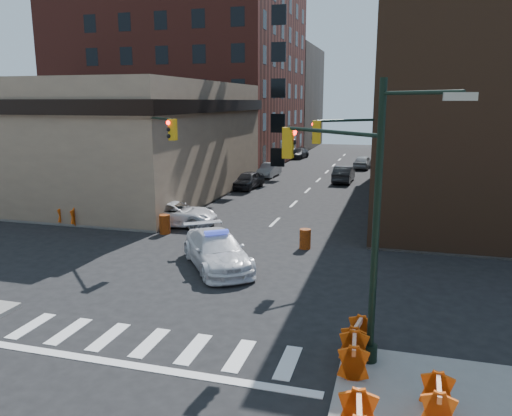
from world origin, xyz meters
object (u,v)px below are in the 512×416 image
Objects in this scene: parked_car_wnear at (248,180)px; barricade_nw_a at (128,215)px; pedestrian_b at (77,205)px; barricade_se_a at (357,336)px; police_car at (217,250)px; pedestrian_a at (120,212)px; barrel_bank at (165,224)px; barrel_road at (305,239)px; parked_car_wfar at (269,170)px; pickup at (174,214)px; parked_car_enear at (344,174)px.

barricade_nw_a is at bearing -96.64° from parked_car_wnear.
barricade_se_a is at bearing -24.84° from pedestrian_b.
pedestrian_b reaches higher than barricade_nw_a.
pedestrian_b reaches higher than police_car.
pedestrian_b reaches higher than pedestrian_a.
pedestrian_a is 3.19m from barrel_bank.
barrel_road is at bearing -57.90° from parked_car_wnear.
parked_car_wfar is 23.20m from pedestrian_b.
barricade_nw_a is (-2.82, -0.75, -0.08)m from pickup.
barricade_se_a is (11.90, -11.30, 0.03)m from barrel_bank.
barricade_se_a is (11.57, -34.51, -0.10)m from parked_car_wfar.
police_car is at bearing -16.66° from pedestrian_a.
pedestrian_a is 1.70× the size of barrel_road.
pedestrian_a reaches higher than barrel_road.
barricade_nw_a is (-3.12, 1.24, 0.10)m from barrel_bank.
parked_car_wnear is 3.73× the size of barricade_se_a.
police_car is 9.68m from pedestrian_a.
parked_car_enear reaches higher than barricade_se_a.
barricade_se_a is at bearing -144.02° from pickup.
barrel_road reaches higher than barricade_se_a.
pickup is at bearing 92.23° from police_car.
parked_car_enear is 4.21× the size of barrel_bank.
parked_car_wfar is 7.83m from parked_car_enear.
police_car is 26.65m from parked_car_enear.
pedestrian_b is 1.46× the size of barricade_nw_a.
barricade_nw_a reaches higher than barrel_road.
pedestrian_b reaches higher than pickup.
parked_car_wnear is at bearing 32.68° from barricade_se_a.
pedestrian_b is at bearing 117.38° from police_car.
police_car is 1.20× the size of parked_car_enear.
parked_car_wnear is 16.43m from pedestrian_b.
parked_car_wfar is at bearing 28.09° from barricade_se_a.
parked_car_wfar is 3.58× the size of barricade_se_a.
parked_car_enear is 23.23m from barricade_nw_a.
parked_car_wnear is 15.14m from barricade_nw_a.
parked_car_wnear is (-4.77, 20.85, -0.07)m from police_car.
barrel_road is at bearing 2.04° from pedestrian_b.
pedestrian_a is (-3.37, -15.60, 0.29)m from parked_car_wnear.
barricade_se_a is at bearing -52.54° from barricade_nw_a.
barricade_nw_a reaches higher than barrel_bank.
barrel_road is (8.14, -16.74, -0.23)m from parked_car_wnear.
barrel_bank is (0.30, -1.98, -0.18)m from pickup.
parked_car_enear is at bearing -29.48° from pickup.
parked_car_enear reaches higher than barrel_bank.
barricade_nw_a is (-11.12, -20.39, -0.12)m from parked_car_enear.
barricade_nw_a is (-8.12, 6.09, -0.16)m from police_car.
parked_car_enear is 2.65× the size of pedestrian_a.
parked_car_wnear is at bearing 115.93° from barrel_road.
parked_car_wnear is 18.61m from barrel_road.
parked_car_wfar is 36.39m from barricade_se_a.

